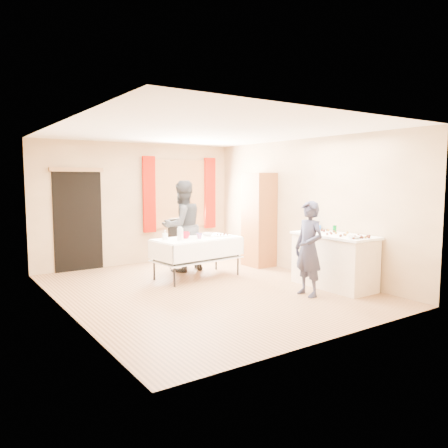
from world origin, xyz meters
TOP-DOWN VIEW (x-y plane):
  - floor at (0.00, 0.00)m, footprint 4.50×5.50m
  - ceiling at (0.00, 0.00)m, footprint 4.50×5.50m
  - wall_back at (0.00, 2.76)m, footprint 4.50×0.02m
  - wall_front at (0.00, -2.76)m, footprint 4.50×0.02m
  - wall_left at (-2.26, 0.00)m, footprint 0.02×5.50m
  - wall_right at (2.26, 0.00)m, footprint 0.02×5.50m
  - window_frame at (1.00, 2.72)m, footprint 1.32×0.06m
  - window_pane at (1.00, 2.71)m, footprint 1.20×0.02m
  - curtain_left at (0.22, 2.67)m, footprint 0.28×0.06m
  - curtain_right at (1.78, 2.67)m, footprint 0.28×0.06m
  - doorway at (-1.30, 2.73)m, footprint 0.95×0.04m
  - door_lintel at (-1.30, 2.70)m, footprint 1.05×0.06m
  - cabinet at (1.99, 1.07)m, footprint 0.50×0.60m
  - counter at (1.89, -1.09)m, footprint 0.69×1.46m
  - party_table at (0.33, 0.84)m, footprint 1.69×0.98m
  - chair at (0.52, 1.77)m, footprint 0.53×0.53m
  - girl at (1.14, -1.23)m, footprint 0.56×0.38m
  - woman at (0.39, 1.50)m, footprint 0.98×0.81m
  - soda_can at (2.08, -0.91)m, footprint 0.08×0.08m
  - mixing_bowl at (1.71, -1.63)m, footprint 0.33×0.33m
  - foam_block at (1.84, -0.54)m, footprint 0.17×0.14m
  - blue_basket at (2.07, -0.36)m, footprint 0.35×0.29m
  - pitcher at (-0.10, 0.69)m, footprint 0.13×0.13m
  - cup_red at (0.11, 0.88)m, footprint 0.16×0.16m
  - cup_rainbow at (0.31, 0.71)m, footprint 0.12×0.12m
  - small_bowl at (0.63, 0.94)m, footprint 0.26×0.26m
  - pastry_tray at (0.85, 0.76)m, footprint 0.28×0.20m
  - bottle at (-0.27, 0.95)m, footprint 0.09×0.09m
  - cake_balls at (1.90, -1.27)m, footprint 0.49×1.14m

SIDE VIEW (x-z plane):
  - floor at x=0.00m, z-range -0.02..0.00m
  - chair at x=0.52m, z-range -0.21..0.81m
  - party_table at x=0.33m, z-range 0.07..0.82m
  - counter at x=1.89m, z-range 0.00..0.91m
  - girl at x=1.14m, z-range 0.00..1.50m
  - pastry_tray at x=0.85m, z-range 0.75..0.77m
  - small_bowl at x=0.63m, z-range 0.75..0.81m
  - cup_rainbow at x=0.31m, z-range 0.75..0.85m
  - cup_red at x=0.11m, z-range 0.75..0.87m
  - bottle at x=-0.27m, z-range 0.75..0.92m
  - pitcher at x=-0.10m, z-range 0.75..0.97m
  - woman at x=0.39m, z-range 0.00..1.81m
  - cake_balls at x=1.90m, z-range 0.91..0.95m
  - mixing_bowl at x=1.71m, z-range 0.91..0.96m
  - foam_block at x=1.84m, z-range 0.91..0.99m
  - blue_basket at x=2.07m, z-range 0.91..0.99m
  - soda_can at x=2.08m, z-range 0.91..1.03m
  - cabinet at x=1.99m, z-range 0.00..1.96m
  - doorway at x=-1.30m, z-range 0.00..2.00m
  - wall_back at x=0.00m, z-range 0.00..2.60m
  - wall_front at x=0.00m, z-range 0.00..2.60m
  - wall_left at x=-2.26m, z-range 0.00..2.60m
  - wall_right at x=2.26m, z-range 0.00..2.60m
  - window_frame at x=1.00m, z-range 0.74..2.26m
  - window_pane at x=1.00m, z-range 0.80..2.20m
  - curtain_left at x=0.22m, z-range 0.67..2.33m
  - curtain_right at x=1.78m, z-range 0.67..2.33m
  - door_lintel at x=-1.30m, z-range 1.98..2.06m
  - ceiling at x=0.00m, z-range 2.60..2.62m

